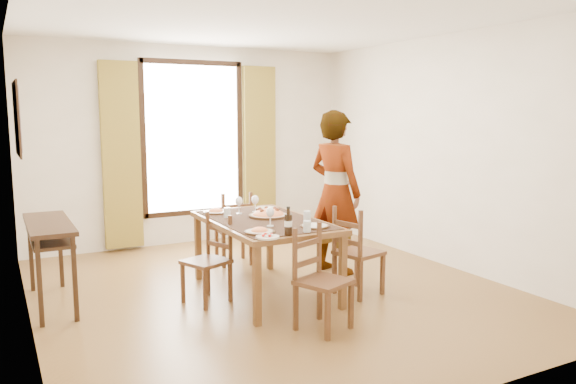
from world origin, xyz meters
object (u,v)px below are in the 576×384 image
console_table (49,234)px  pasta_platter (268,212)px  dining_table (264,226)px  man (335,192)px

console_table → pasta_platter: 2.09m
dining_table → pasta_platter: 0.18m
man → pasta_platter: bearing=85.8°
dining_table → man: man is taller
man → pasta_platter: 0.98m
console_table → dining_table: console_table is taller
dining_table → pasta_platter: pasta_platter is taller
console_table → dining_table: bearing=-18.0°
dining_table → man: bearing=17.2°
console_table → man: size_ratio=0.65×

